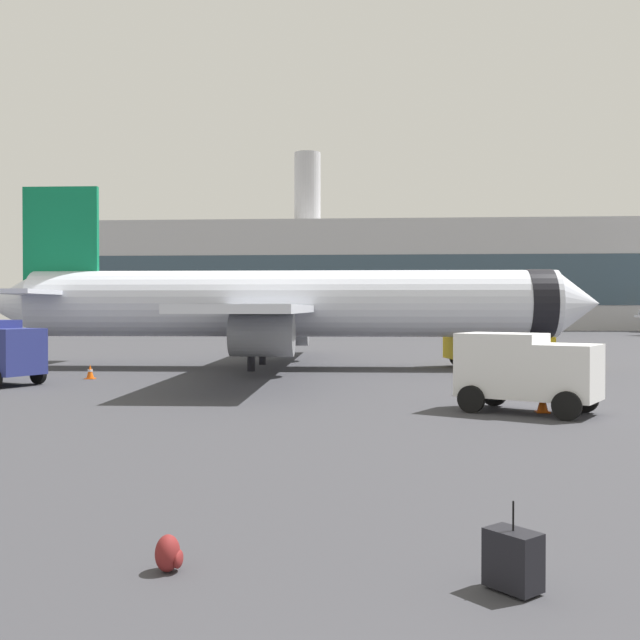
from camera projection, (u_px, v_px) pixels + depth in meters
airplane_at_gate at (288, 304)px, 42.78m from camera, size 35.65×32.07×10.50m
fuel_truck at (497, 337)px, 43.61m from camera, size 6.34×3.62×3.20m
cargo_van at (526, 369)px, 24.40m from camera, size 4.81×3.99×2.60m
safety_cone_near at (503, 365)px, 41.03m from camera, size 0.44×0.44×0.62m
safety_cone_mid at (543, 401)px, 24.45m from camera, size 0.44×0.44×0.78m
safety_cone_far at (461, 385)px, 29.24m from camera, size 0.44×0.44×0.80m
safety_cone_outer at (90, 372)px, 36.10m from camera, size 0.44×0.44×0.70m
rolling_suitcase at (513, 560)px, 8.98m from camera, size 0.73×0.74×1.10m
traveller_backpack at (169, 554)px, 9.66m from camera, size 0.36×0.40×0.48m
terminal_building at (409, 276)px, 123.85m from camera, size 107.51×17.02×29.47m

